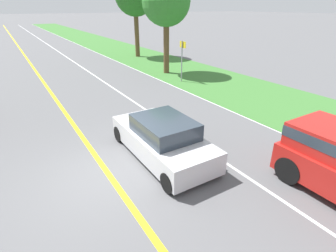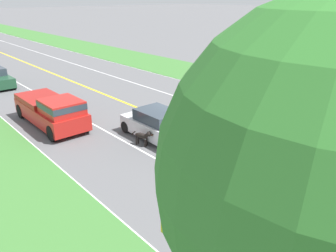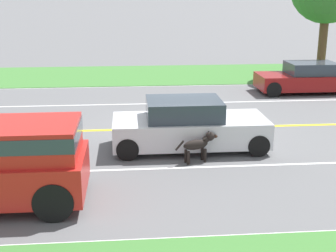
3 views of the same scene
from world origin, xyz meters
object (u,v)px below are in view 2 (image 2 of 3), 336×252
at_px(ego_car, 160,126).
at_px(pickup_truck, 52,110).
at_px(roadside_tree_right_near, 332,178).
at_px(dog, 143,136).

xyz_separation_m(ego_car, pickup_truck, (3.23, -5.07, 0.24)).
distance_m(pickup_truck, roadside_tree_right_near, 16.28).
bearing_deg(ego_car, pickup_truck, -57.53).
bearing_deg(roadside_tree_right_near, ego_car, -122.09).
bearing_deg(ego_car, dog, 7.08).
height_order(ego_car, roadside_tree_right_near, roadside_tree_right_near).
xyz_separation_m(pickup_truck, roadside_tree_right_near, (3.27, 15.42, 4.05)).
xyz_separation_m(ego_car, dog, (1.12, 0.14, -0.17)).
distance_m(ego_car, roadside_tree_right_near, 12.95).
relative_size(ego_car, roadside_tree_right_near, 0.64).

